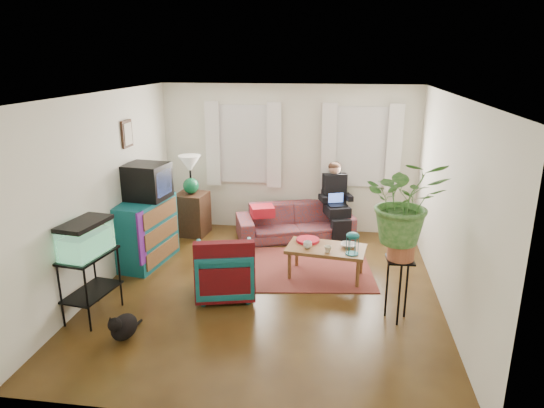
% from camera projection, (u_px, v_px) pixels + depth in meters
% --- Properties ---
extents(floor, '(4.50, 5.00, 0.01)m').
position_uv_depth(floor, '(268.00, 290.00, 6.59)').
color(floor, '#4F2B14').
rests_on(floor, ground).
extents(ceiling, '(4.50, 5.00, 0.01)m').
position_uv_depth(ceiling, '(267.00, 95.00, 5.83)').
color(ceiling, white).
rests_on(ceiling, wall_back).
extents(wall_back, '(4.50, 0.01, 2.60)m').
position_uv_depth(wall_back, '(289.00, 159.00, 8.58)').
color(wall_back, silver).
rests_on(wall_back, floor).
extents(wall_front, '(4.50, 0.01, 2.60)m').
position_uv_depth(wall_front, '(220.00, 285.00, 3.85)').
color(wall_front, silver).
rests_on(wall_front, floor).
extents(wall_left, '(0.01, 5.00, 2.60)m').
position_uv_depth(wall_left, '(103.00, 191.00, 6.52)').
color(wall_left, silver).
rests_on(wall_left, floor).
extents(wall_right, '(0.01, 5.00, 2.60)m').
position_uv_depth(wall_right, '(450.00, 205.00, 5.91)').
color(wall_right, silver).
rests_on(wall_right, floor).
extents(window_left, '(1.08, 0.04, 1.38)m').
position_uv_depth(window_left, '(244.00, 144.00, 8.60)').
color(window_left, white).
rests_on(window_left, wall_back).
extents(window_right, '(1.08, 0.04, 1.38)m').
position_uv_depth(window_right, '(361.00, 147.00, 8.32)').
color(window_right, white).
rests_on(window_right, wall_back).
extents(curtains_left, '(1.36, 0.06, 1.50)m').
position_uv_depth(curtains_left, '(243.00, 145.00, 8.52)').
color(curtains_left, white).
rests_on(curtains_left, wall_back).
extents(curtains_right, '(1.36, 0.06, 1.50)m').
position_uv_depth(curtains_right, '(361.00, 148.00, 8.24)').
color(curtains_right, white).
rests_on(curtains_right, wall_back).
extents(picture_frame, '(0.04, 0.32, 0.40)m').
position_uv_depth(picture_frame, '(128.00, 134.00, 7.13)').
color(picture_frame, '#3D2616').
rests_on(picture_frame, wall_left).
extents(area_rug, '(2.19, 1.84, 0.01)m').
position_uv_depth(area_rug, '(303.00, 268.00, 7.25)').
color(area_rug, brown).
rests_on(area_rug, floor).
extents(sofa, '(2.14, 1.38, 0.78)m').
position_uv_depth(sofa, '(295.00, 216.00, 8.40)').
color(sofa, brown).
rests_on(sofa, floor).
extents(seated_person, '(0.67, 0.74, 1.19)m').
position_uv_depth(seated_person, '(335.00, 203.00, 8.46)').
color(seated_person, black).
rests_on(seated_person, sofa).
extents(side_table, '(0.57, 0.57, 0.75)m').
position_uv_depth(side_table, '(192.00, 214.00, 8.57)').
color(side_table, '#3C2816').
rests_on(side_table, floor).
extents(table_lamp, '(0.42, 0.42, 0.68)m').
position_uv_depth(table_lamp, '(190.00, 176.00, 8.37)').
color(table_lamp, white).
rests_on(table_lamp, side_table).
extents(dresser, '(0.70, 1.17, 0.99)m').
position_uv_depth(dresser, '(145.00, 231.00, 7.35)').
color(dresser, '#125D6D').
rests_on(dresser, floor).
extents(crt_tv, '(0.68, 0.63, 0.53)m').
position_uv_depth(crt_tv, '(146.00, 181.00, 7.22)').
color(crt_tv, black).
rests_on(crt_tv, dresser).
extents(aquarium_stand, '(0.51, 0.77, 0.81)m').
position_uv_depth(aquarium_stand, '(91.00, 285.00, 5.82)').
color(aquarium_stand, black).
rests_on(aquarium_stand, floor).
extents(aquarium, '(0.46, 0.70, 0.42)m').
position_uv_depth(aquarium, '(86.00, 238.00, 5.64)').
color(aquarium, '#7FD899').
rests_on(aquarium, aquarium_stand).
extents(black_cat, '(0.32, 0.44, 0.35)m').
position_uv_depth(black_cat, '(124.00, 325.00, 5.41)').
color(black_cat, black).
rests_on(black_cat, floor).
extents(armchair, '(0.88, 0.85, 0.76)m').
position_uv_depth(armchair, '(225.00, 268.00, 6.37)').
color(armchair, '#126570').
rests_on(armchair, floor).
extents(serape_throw, '(0.78, 0.35, 0.62)m').
position_uv_depth(serape_throw, '(224.00, 266.00, 6.04)').
color(serape_throw, '#9E0A0A').
rests_on(serape_throw, armchair).
extents(coffee_table, '(1.17, 0.74, 0.45)m').
position_uv_depth(coffee_table, '(326.00, 262.00, 6.92)').
color(coffee_table, brown).
rests_on(coffee_table, floor).
extents(cup_a, '(0.14, 0.14, 0.10)m').
position_uv_depth(cup_a, '(308.00, 245.00, 6.82)').
color(cup_a, white).
rests_on(cup_a, coffee_table).
extents(cup_b, '(0.11, 0.11, 0.09)m').
position_uv_depth(cup_b, '(328.00, 249.00, 6.66)').
color(cup_b, beige).
rests_on(cup_b, coffee_table).
extents(bowl, '(0.24, 0.24, 0.05)m').
position_uv_depth(bowl, '(348.00, 245.00, 6.86)').
color(bowl, white).
rests_on(bowl, coffee_table).
extents(snack_tray, '(0.38, 0.38, 0.04)m').
position_uv_depth(snack_tray, '(308.00, 240.00, 7.07)').
color(snack_tray, '#B21414').
rests_on(snack_tray, coffee_table).
extents(birdcage, '(0.20, 0.20, 0.32)m').
position_uv_depth(birdcage, '(352.00, 243.00, 6.57)').
color(birdcage, '#115B6B').
rests_on(birdcage, coffee_table).
extents(plant_stand, '(0.35, 0.35, 0.79)m').
position_uv_depth(plant_stand, '(398.00, 289.00, 5.74)').
color(plant_stand, black).
rests_on(plant_stand, floor).
extents(potted_plant, '(0.94, 0.82, 1.00)m').
position_uv_depth(potted_plant, '(404.00, 214.00, 5.47)').
color(potted_plant, '#599947').
rests_on(potted_plant, plant_stand).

